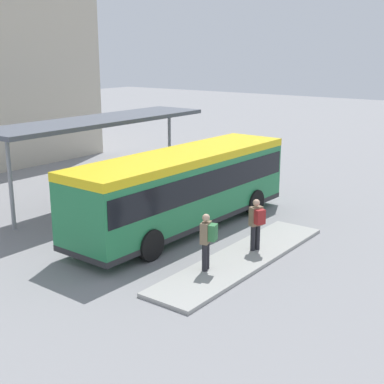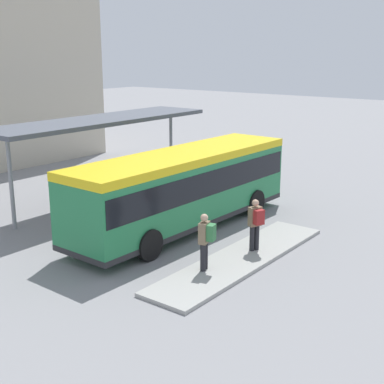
{
  "view_description": "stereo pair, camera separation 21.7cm",
  "coord_description": "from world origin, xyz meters",
  "px_view_note": "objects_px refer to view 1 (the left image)",
  "views": [
    {
      "loc": [
        -15.52,
        -12.11,
        6.67
      ],
      "look_at": [
        0.52,
        0.0,
        1.34
      ],
      "focal_mm": 50.0,
      "sensor_mm": 36.0,
      "label": 1
    },
    {
      "loc": [
        -15.39,
        -12.28,
        6.67
      ],
      "look_at": [
        0.52,
        0.0,
        1.34
      ],
      "focal_mm": 50.0,
      "sensor_mm": 36.0,
      "label": 2
    }
  ],
  "objects_px": {
    "pedestrian_waiting": "(207,238)",
    "pedestrian_companion": "(257,222)",
    "city_bus": "(184,184)",
    "potted_planter_near_shelter": "(195,182)",
    "bicycle_black": "(204,173)",
    "bicycle_red": "(219,174)"
  },
  "relations": [
    {
      "from": "bicycle_red",
      "to": "bicycle_black",
      "type": "relative_size",
      "value": 0.97
    },
    {
      "from": "pedestrian_waiting",
      "to": "bicycle_red",
      "type": "height_order",
      "value": "pedestrian_waiting"
    },
    {
      "from": "pedestrian_companion",
      "to": "bicycle_black",
      "type": "xyz_separation_m",
      "value": [
        7.72,
        7.71,
        -0.79
      ]
    },
    {
      "from": "city_bus",
      "to": "potted_planter_near_shelter",
      "type": "relative_size",
      "value": 7.62
    },
    {
      "from": "pedestrian_companion",
      "to": "bicycle_red",
      "type": "height_order",
      "value": "pedestrian_companion"
    },
    {
      "from": "pedestrian_companion",
      "to": "bicycle_red",
      "type": "xyz_separation_m",
      "value": [
        8.02,
        6.97,
        -0.8
      ]
    },
    {
      "from": "city_bus",
      "to": "pedestrian_waiting",
      "type": "bearing_deg",
      "value": -131.87
    },
    {
      "from": "bicycle_black",
      "to": "potted_planter_near_shelter",
      "type": "bearing_deg",
      "value": -56.51
    },
    {
      "from": "pedestrian_companion",
      "to": "potted_planter_near_shelter",
      "type": "bearing_deg",
      "value": -13.8
    },
    {
      "from": "pedestrian_companion",
      "to": "potted_planter_near_shelter",
      "type": "xyz_separation_m",
      "value": [
        4.62,
        6.02,
        -0.43
      ]
    },
    {
      "from": "city_bus",
      "to": "bicycle_black",
      "type": "relative_size",
      "value": 6.45
    },
    {
      "from": "city_bus",
      "to": "potted_planter_near_shelter",
      "type": "distance_m",
      "value": 4.75
    },
    {
      "from": "pedestrian_companion",
      "to": "bicycle_black",
      "type": "bearing_deg",
      "value": -21.33
    },
    {
      "from": "pedestrian_waiting",
      "to": "bicycle_red",
      "type": "bearing_deg",
      "value": -72.64
    },
    {
      "from": "pedestrian_waiting",
      "to": "pedestrian_companion",
      "type": "relative_size",
      "value": 1.01
    },
    {
      "from": "city_bus",
      "to": "bicycle_red",
      "type": "relative_size",
      "value": 6.66
    },
    {
      "from": "bicycle_black",
      "to": "potted_planter_near_shelter",
      "type": "height_order",
      "value": "potted_planter_near_shelter"
    },
    {
      "from": "pedestrian_waiting",
      "to": "bicycle_black",
      "type": "bearing_deg",
      "value": -69.07
    },
    {
      "from": "bicycle_red",
      "to": "pedestrian_waiting",
      "type": "bearing_deg",
      "value": -57.84
    },
    {
      "from": "bicycle_red",
      "to": "bicycle_black",
      "type": "bearing_deg",
      "value": -158.48
    },
    {
      "from": "pedestrian_waiting",
      "to": "bicycle_black",
      "type": "height_order",
      "value": "pedestrian_waiting"
    },
    {
      "from": "pedestrian_companion",
      "to": "potted_planter_near_shelter",
      "type": "height_order",
      "value": "pedestrian_companion"
    }
  ]
}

